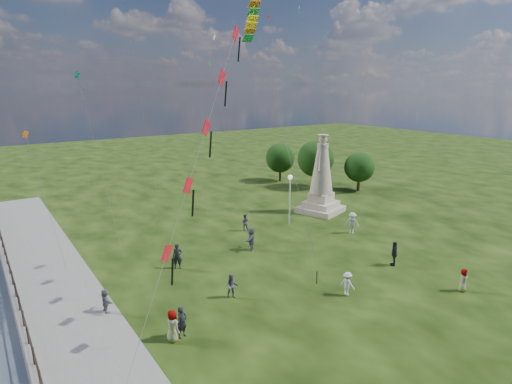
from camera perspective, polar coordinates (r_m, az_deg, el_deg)
ground at (r=61.73m, az=29.27°, el=-0.05°), size 106.50×160.00×0.60m
waterfront at (r=28.60m, az=-26.50°, el=-14.46°), size 200.00×200.00×1.51m
statue at (r=44.41m, az=8.71°, el=1.14°), size 5.01×5.01×8.05m
lamppost at (r=39.91m, az=4.55°, el=0.41°), size 0.45×0.45×4.81m
tree_row at (r=55.67m, az=7.83°, el=4.21°), size 8.62×13.74×6.10m
person_0 at (r=23.64m, az=-9.86°, el=-16.74°), size 0.73×0.60×1.73m
person_1 at (r=27.11m, az=-3.22°, el=-12.41°), size 0.92×0.81×1.62m
person_2 at (r=28.04m, az=12.09°, el=-11.86°), size 0.74×1.09×1.54m
person_3 at (r=33.11m, az=17.94°, el=-7.81°), size 1.17×1.15×1.85m
person_4 at (r=30.91m, az=25.92°, el=-10.53°), size 0.84×0.64×1.53m
person_5 at (r=26.91m, az=-19.42°, el=-13.67°), size 0.63×1.36×1.45m
person_6 at (r=31.53m, az=-10.44°, el=-8.44°), size 0.80×0.68×1.86m
person_7 at (r=38.83m, az=-1.52°, el=-4.05°), size 0.90×0.80×1.58m
person_8 at (r=39.04m, az=12.70°, el=-4.04°), size 1.33×1.35×1.93m
person_10 at (r=23.42m, az=-11.08°, el=-17.11°), size 0.73×0.96×1.74m
person_11 at (r=34.34m, az=-0.66°, el=-6.26°), size 1.74×1.81×1.89m
red_kite_train at (r=23.75m, az=-6.80°, el=7.48°), size 11.41×9.35×16.54m
small_kites at (r=44.75m, az=-8.03°, el=16.57°), size 30.22×15.57×27.16m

